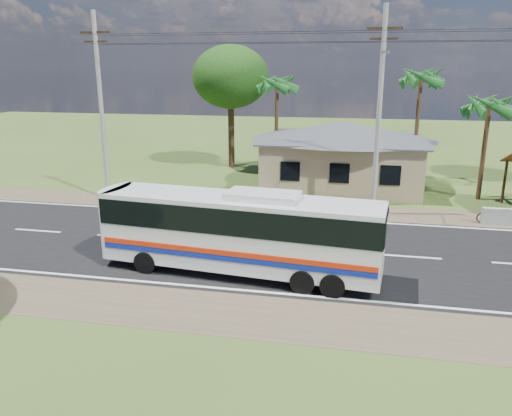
% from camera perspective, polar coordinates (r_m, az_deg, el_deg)
% --- Properties ---
extents(ground, '(120.00, 120.00, 0.00)m').
position_cam_1_polar(ground, '(22.58, 5.89, -4.79)').
color(ground, '#364E1B').
rests_on(ground, ground).
extents(road, '(120.00, 16.00, 0.03)m').
position_cam_1_polar(road, '(22.58, 5.89, -4.77)').
color(road, black).
rests_on(road, ground).
extents(house, '(12.40, 10.00, 5.00)m').
position_cam_1_polar(house, '(34.47, 9.84, 6.82)').
color(house, tan).
rests_on(house, ground).
extents(utility_poles, '(32.80, 2.22, 11.00)m').
position_cam_1_polar(utility_poles, '(27.64, 13.21, 10.97)').
color(utility_poles, '#9E9E99').
rests_on(utility_poles, ground).
extents(palm_near, '(2.80, 2.80, 6.70)m').
position_cam_1_polar(palm_near, '(33.03, 25.13, 10.55)').
color(palm_near, '#47301E').
rests_on(palm_near, ground).
extents(palm_mid, '(2.80, 2.80, 8.20)m').
position_cam_1_polar(palm_mid, '(36.80, 18.35, 13.90)').
color(palm_mid, '#47301E').
rests_on(palm_mid, ground).
extents(palm_far, '(2.80, 2.80, 7.70)m').
position_cam_1_polar(palm_far, '(37.54, 2.42, 13.95)').
color(palm_far, '#47301E').
rests_on(palm_far, ground).
extents(tree_behind_house, '(6.00, 6.00, 9.61)m').
position_cam_1_polar(tree_behind_house, '(40.29, -2.93, 14.70)').
color(tree_behind_house, '#47301E').
rests_on(tree_behind_house, ground).
extents(coach_bus, '(11.14, 3.42, 3.40)m').
position_cam_1_polar(coach_bus, '(19.34, -1.81, -2.19)').
color(coach_bus, silver).
rests_on(coach_bus, ground).
extents(motorcycle, '(1.82, 0.79, 0.93)m').
position_cam_1_polar(motorcycle, '(28.73, 25.63, -0.80)').
color(motorcycle, black).
rests_on(motorcycle, ground).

